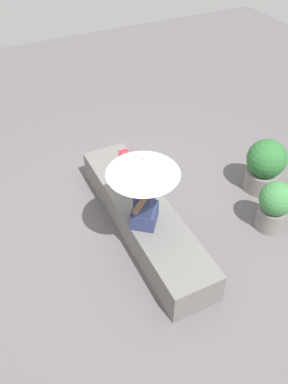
% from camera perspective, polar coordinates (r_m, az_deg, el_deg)
% --- Properties ---
extents(ground_plane, '(14.00, 14.00, 0.00)m').
position_cam_1_polar(ground_plane, '(5.18, -0.09, -5.44)').
color(ground_plane, '#605B5E').
extents(stone_bench, '(2.72, 0.62, 0.43)m').
position_cam_1_polar(stone_bench, '(5.02, -0.09, -3.76)').
color(stone_bench, slate).
rests_on(stone_bench, ground).
extents(person_seated, '(0.49, 0.44, 0.90)m').
position_cam_1_polar(person_seated, '(4.40, 0.10, -0.82)').
color(person_seated, navy).
rests_on(person_seated, stone_bench).
extents(parasol, '(0.79, 0.79, 1.00)m').
position_cam_1_polar(parasol, '(4.03, -0.14, 3.75)').
color(parasol, '#B7B7BC').
rests_on(parasol, stone_bench).
extents(handbag_black, '(0.28, 0.20, 0.32)m').
position_cam_1_polar(handbag_black, '(5.27, -2.55, 4.25)').
color(handbag_black, '#B2333D').
rests_on(handbag_black, stone_bench).
extents(magazine, '(0.30, 0.23, 0.01)m').
position_cam_1_polar(magazine, '(5.12, -0.72, 0.80)').
color(magazine, gold).
rests_on(magazine, stone_bench).
extents(planter_near, '(0.44, 0.44, 0.72)m').
position_cam_1_polar(planter_near, '(5.22, 18.56, -1.84)').
color(planter_near, gray).
rests_on(planter_near, ground).
extents(planter_far, '(0.55, 0.55, 0.80)m').
position_cam_1_polar(planter_far, '(5.77, 17.29, 3.73)').
color(planter_far, gray).
rests_on(planter_far, ground).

